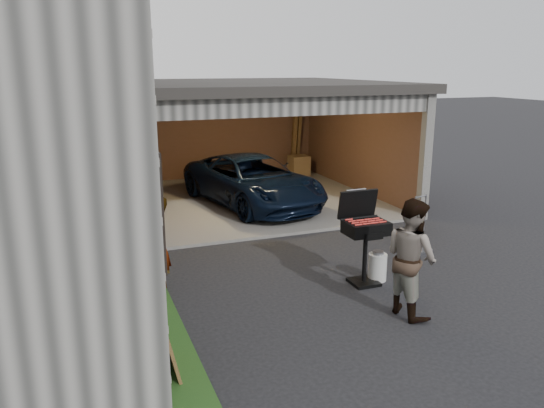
{
  "coord_description": "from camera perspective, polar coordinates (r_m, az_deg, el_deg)",
  "views": [
    {
      "loc": [
        -3.15,
        -5.69,
        3.26
      ],
      "look_at": [
        -0.26,
        1.84,
        1.15
      ],
      "focal_mm": 35.0,
      "sensor_mm": 36.0,
      "label": 1
    }
  ],
  "objects": [
    {
      "name": "ground",
      "position": [
        7.27,
        7.27,
        -12.1
      ],
      "size": [
        80.0,
        80.0,
        0.0
      ],
      "primitive_type": "plane",
      "color": "black",
      "rests_on": "ground"
    },
    {
      "name": "propane_tank",
      "position": [
        8.48,
        11.26,
        -6.67
      ],
      "size": [
        0.37,
        0.37,
        0.43
      ],
      "primitive_type": "cylinder",
      "rotation": [
        0.0,
        0.0,
        0.34
      ],
      "color": "white",
      "rests_on": "ground"
    },
    {
      "name": "man",
      "position": [
        7.29,
        14.74,
        -5.57
      ],
      "size": [
        0.67,
        0.83,
        1.6
      ],
      "primitive_type": "imported",
      "rotation": [
        0.0,
        0.0,
        1.66
      ],
      "color": "#4A231D",
      "rests_on": "ground"
    },
    {
      "name": "woman",
      "position": [
        7.87,
        -12.26,
        -4.42
      ],
      "size": [
        0.52,
        0.62,
        1.47
      ],
      "primitive_type": "imported",
      "rotation": [
        0.0,
        0.0,
        -1.93
      ],
      "color": "silver",
      "rests_on": "ground"
    },
    {
      "name": "minivan",
      "position": [
        12.47,
        -2.1,
        2.25
      ],
      "size": [
        2.72,
        4.47,
        1.16
      ],
      "primitive_type": "imported",
      "rotation": [
        0.0,
        0.0,
        0.2
      ],
      "color": "black",
      "rests_on": "ground"
    },
    {
      "name": "garage",
      "position": [
        13.15,
        -3.62,
        8.57
      ],
      "size": [
        6.8,
        6.3,
        2.9
      ],
      "color": "#605E59",
      "rests_on": "ground"
    },
    {
      "name": "groundcover_strip",
      "position": [
        5.77,
        -8.93,
        -19.63
      ],
      "size": [
        0.5,
        8.0,
        0.06
      ],
      "primitive_type": "cube",
      "color": "#193814",
      "rests_on": "ground"
    },
    {
      "name": "plywood_panel",
      "position": [
        6.0,
        -11.36,
        -13.97
      ],
      "size": [
        0.21,
        0.75,
        0.83
      ],
      "primitive_type": "cube",
      "rotation": [
        0.0,
        -0.21,
        0.0
      ],
      "color": "#55381D",
      "rests_on": "ground"
    },
    {
      "name": "bbq_grill",
      "position": [
        8.13,
        9.96,
        -2.82
      ],
      "size": [
        0.64,
        0.56,
        1.43
      ],
      "color": "black",
      "rests_on": "ground"
    },
    {
      "name": "hand_truck",
      "position": [
        9.99,
        15.61,
        -3.76
      ],
      "size": [
        0.45,
        0.39,
        1.03
      ],
      "rotation": [
        0.0,
        0.0,
        0.25
      ],
      "color": "slate",
      "rests_on": "ground"
    }
  ]
}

